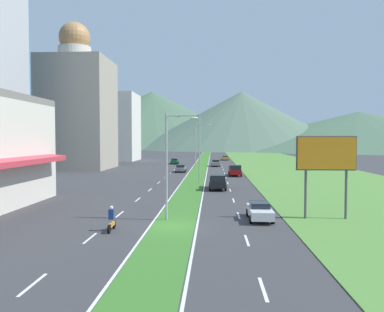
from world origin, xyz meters
The scene contains 44 objects.
ground_plane centered at (0.00, 0.00, 0.00)m, with size 600.00×600.00×0.00m, color #38383A.
grass_median centered at (0.00, 60.00, 0.03)m, with size 3.20×240.00×0.06m, color #387028.
grass_verge_right centered at (20.60, 60.00, 0.03)m, with size 24.00×240.00×0.06m, color #518438.
lane_dash_left_1 centered at (-5.10, -11.77, 0.01)m, with size 0.16×2.80×0.01m, color silver.
lane_dash_left_2 centered at (-5.10, -3.54, 0.01)m, with size 0.16×2.80×0.01m, color silver.
lane_dash_left_3 centered at (-5.10, 4.69, 0.01)m, with size 0.16×2.80×0.01m, color silver.
lane_dash_left_4 centered at (-5.10, 12.91, 0.01)m, with size 0.16×2.80×0.01m, color silver.
lane_dash_left_5 centered at (-5.10, 21.14, 0.01)m, with size 0.16×2.80×0.01m, color silver.
lane_dash_left_6 centered at (-5.10, 29.37, 0.01)m, with size 0.16×2.80×0.01m, color silver.
lane_dash_left_7 centered at (-5.10, 37.60, 0.01)m, with size 0.16×2.80×0.01m, color silver.
lane_dash_left_8 centered at (-5.10, 45.83, 0.01)m, with size 0.16×2.80×0.01m, color silver.
lane_dash_left_9 centered at (-5.10, 54.06, 0.01)m, with size 0.16×2.80×0.01m, color silver.
lane_dash_left_10 centered at (-5.10, 62.28, 0.01)m, with size 0.16×2.80×0.01m, color silver.
lane_dash_left_11 centered at (-5.10, 70.51, 0.01)m, with size 0.16×2.80×0.01m, color silver.
lane_dash_right_1 centered at (5.10, -11.77, 0.01)m, with size 0.16×2.80×0.01m, color silver.
lane_dash_right_2 centered at (5.10, -3.54, 0.01)m, with size 0.16×2.80×0.01m, color silver.
lane_dash_right_3 centered at (5.10, 4.69, 0.01)m, with size 0.16×2.80×0.01m, color silver.
lane_dash_right_4 centered at (5.10, 12.91, 0.01)m, with size 0.16×2.80×0.01m, color silver.
lane_dash_right_5 centered at (5.10, 21.14, 0.01)m, with size 0.16×2.80×0.01m, color silver.
lane_dash_right_6 centered at (5.10, 29.37, 0.01)m, with size 0.16×2.80×0.01m, color silver.
lane_dash_right_7 centered at (5.10, 37.60, 0.01)m, with size 0.16×2.80×0.01m, color silver.
lane_dash_right_8 centered at (5.10, 45.83, 0.01)m, with size 0.16×2.80×0.01m, color silver.
lane_dash_right_9 centered at (5.10, 54.06, 0.01)m, with size 0.16×2.80×0.01m, color silver.
lane_dash_right_10 centered at (5.10, 62.28, 0.01)m, with size 0.16×2.80×0.01m, color silver.
lane_dash_right_11 centered at (5.10, 70.51, 0.01)m, with size 0.16×2.80×0.01m, color silver.
edge_line_median_left centered at (-1.75, 60.00, 0.01)m, with size 0.16×240.00×0.01m, color silver.
edge_line_median_right centered at (1.75, 60.00, 0.01)m, with size 0.16×240.00×0.01m, color silver.
domed_building centered at (-26.97, 56.14, 12.96)m, with size 15.01×15.01×31.62m.
midrise_colored centered at (-27.00, 88.52, 9.94)m, with size 14.32×14.32×19.88m, color silver.
hill_far_left centered at (-44.50, 279.88, 21.69)m, with size 179.81×179.81×43.38m, color #47664C.
hill_far_center centered at (21.29, 228.88, 18.45)m, with size 138.76×138.76×36.89m, color #516B56.
hill_far_right centered at (94.96, 226.27, 11.80)m, with size 198.60×198.60×23.60m, color #47664C.
street_lamp_near centered at (-0.48, 2.42, 4.89)m, with size 2.63×0.34×8.47m.
street_lamp_mid centered at (0.58, 28.47, 5.82)m, with size 3.50×0.31×10.10m.
street_lamp_far centered at (-0.40, 54.46, 5.61)m, with size 3.38×0.44×9.71m.
billboard_roadside centered at (12.01, 3.44, 5.02)m, with size 4.78×0.28×6.73m.
car_0 centered at (6.64, 92.04, 0.71)m, with size 2.02×4.80×1.34m.
car_1 centered at (-3.34, 47.94, 0.74)m, with size 1.97×4.09×1.46m.
car_2 centered at (-6.94, 72.75, 0.75)m, with size 1.89×4.78×1.45m.
car_3 centered at (3.57, 64.62, 0.80)m, with size 2.02×4.72×1.57m.
car_4 centered at (6.68, 3.03, 0.74)m, with size 1.89×4.63×1.41m.
pickup_truck_0 centered at (6.79, 40.40, 0.98)m, with size 2.18×5.40×2.00m.
pickup_truck_1 centered at (3.53, 21.77, 0.98)m, with size 2.18×5.40×2.00m.
motorcycle_rider centered at (-4.20, -1.49, 0.75)m, with size 0.36×2.00×1.80m.
Camera 1 is at (2.92, -28.76, 6.50)m, focal length 37.05 mm.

